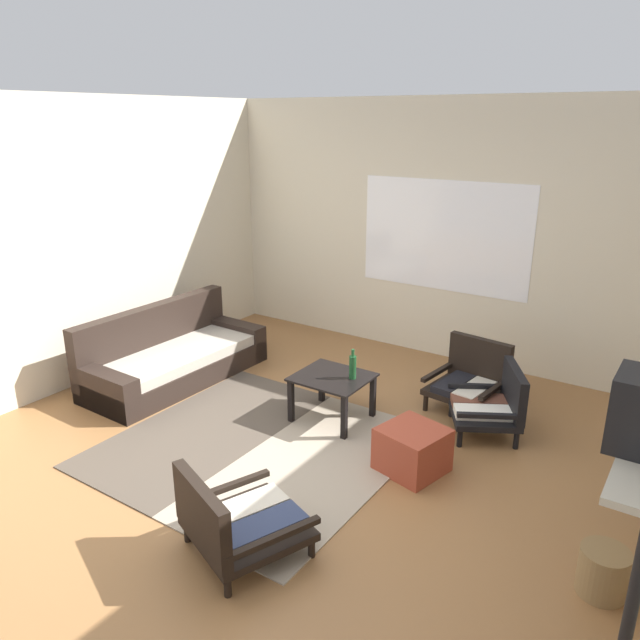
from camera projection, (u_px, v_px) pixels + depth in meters
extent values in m
plane|color=olive|center=(266.00, 483.00, 4.34)|extent=(7.80, 7.80, 0.00)
cube|color=beige|center=(446.00, 232.00, 6.32)|extent=(5.60, 0.12, 2.70)
cube|color=white|center=(444.00, 236.00, 6.28)|extent=(1.84, 0.01, 1.14)
cube|color=beige|center=(56.00, 248.00, 5.55)|extent=(0.12, 6.60, 2.70)
cube|color=#4C4238|center=(207.00, 428.00, 5.09)|extent=(1.08, 2.16, 0.01)
cube|color=gray|center=(313.00, 468.00, 4.52)|extent=(1.08, 2.16, 0.01)
cube|color=black|center=(178.00, 369.00, 6.02)|extent=(0.81, 1.86, 0.22)
cube|color=#B2A899|center=(179.00, 355.00, 5.95)|extent=(0.70, 1.68, 0.10)
cube|color=black|center=(154.00, 334.00, 6.09)|extent=(0.18, 1.85, 0.61)
cube|color=black|center=(235.00, 338.00, 6.64)|extent=(0.77, 0.20, 0.38)
cube|color=black|center=(106.00, 392.00, 5.35)|extent=(0.77, 0.20, 0.38)
cube|color=black|center=(332.00, 377.00, 5.14)|extent=(0.61, 0.55, 0.02)
cube|color=black|center=(322.00, 382.00, 5.53)|extent=(0.04, 0.04, 0.39)
cube|color=black|center=(373.00, 396.00, 5.25)|extent=(0.04, 0.04, 0.39)
cube|color=black|center=(291.00, 401.00, 5.16)|extent=(0.04, 0.04, 0.39)
cube|color=black|center=(344.00, 418.00, 4.87)|extent=(0.04, 0.04, 0.39)
cylinder|color=black|center=(478.00, 420.00, 5.08)|extent=(0.04, 0.04, 0.16)
cylinder|color=black|center=(426.00, 402.00, 5.40)|extent=(0.04, 0.04, 0.16)
cylinder|color=black|center=(503.00, 402.00, 5.41)|extent=(0.04, 0.04, 0.16)
cylinder|color=black|center=(452.00, 386.00, 5.73)|extent=(0.04, 0.04, 0.16)
cube|color=black|center=(465.00, 391.00, 5.37)|extent=(0.66, 0.61, 0.05)
cube|color=beige|center=(475.00, 390.00, 5.27)|extent=(0.26, 0.50, 0.06)
cube|color=black|center=(454.00, 383.00, 5.40)|extent=(0.26, 0.50, 0.06)
cube|color=black|center=(480.00, 360.00, 5.47)|extent=(0.60, 0.15, 0.41)
cube|color=black|center=(495.00, 388.00, 5.16)|extent=(0.11, 0.54, 0.04)
cube|color=black|center=(439.00, 371.00, 5.50)|extent=(0.11, 0.54, 0.04)
cylinder|color=black|center=(265.00, 502.00, 4.03)|extent=(0.04, 0.04, 0.12)
cylinder|color=black|center=(312.00, 548.00, 3.60)|extent=(0.04, 0.04, 0.12)
cylinder|color=black|center=(187.00, 532.00, 3.74)|extent=(0.04, 0.04, 0.12)
cylinder|color=black|center=(228.00, 587.00, 3.31)|extent=(0.04, 0.04, 0.12)
cube|color=black|center=(248.00, 528.00, 3.64)|extent=(0.82, 0.82, 0.05)
cube|color=beige|center=(242.00, 510.00, 3.72)|extent=(0.40, 0.61, 0.06)
cube|color=#2D3856|center=(259.00, 529.00, 3.55)|extent=(0.40, 0.61, 0.06)
cube|color=black|center=(201.00, 514.00, 3.42)|extent=(0.62, 0.30, 0.38)
cube|color=black|center=(225.00, 488.00, 3.84)|extent=(0.27, 0.60, 0.04)
cube|color=black|center=(272.00, 539.00, 3.37)|extent=(0.27, 0.60, 0.04)
cylinder|color=black|center=(460.00, 438.00, 4.81)|extent=(0.04, 0.04, 0.15)
cylinder|color=black|center=(451.00, 409.00, 5.29)|extent=(0.04, 0.04, 0.15)
cylinder|color=black|center=(516.00, 440.00, 4.78)|extent=(0.04, 0.04, 0.15)
cylinder|color=black|center=(503.00, 410.00, 5.26)|extent=(0.04, 0.04, 0.15)
cube|color=black|center=(483.00, 413.00, 5.00)|extent=(0.74, 0.77, 0.05)
cube|color=silver|center=(484.00, 412.00, 4.89)|extent=(0.50, 0.40, 0.06)
cube|color=brown|center=(479.00, 401.00, 5.08)|extent=(0.50, 0.40, 0.06)
cube|color=black|center=(514.00, 390.00, 4.92)|extent=(0.35, 0.55, 0.37)
cube|color=black|center=(491.00, 416.00, 4.70)|extent=(0.47, 0.30, 0.04)
cube|color=black|center=(479.00, 386.00, 5.22)|extent=(0.47, 0.30, 0.04)
cube|color=#993D28|center=(412.00, 450.00, 4.46)|extent=(0.52, 0.52, 0.34)
cylinder|color=black|center=(634.00, 594.00, 2.75)|extent=(0.06, 0.06, 0.87)
cube|color=black|center=(614.00, 402.00, 3.06)|extent=(0.01, 0.26, 0.28)
cylinder|color=#194723|center=(353.00, 367.00, 5.06)|extent=(0.06, 0.06, 0.20)
cylinder|color=#194723|center=(353.00, 353.00, 5.02)|extent=(0.03, 0.03, 0.06)
cylinder|color=olive|center=(603.00, 572.00, 3.31)|extent=(0.27, 0.27, 0.27)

